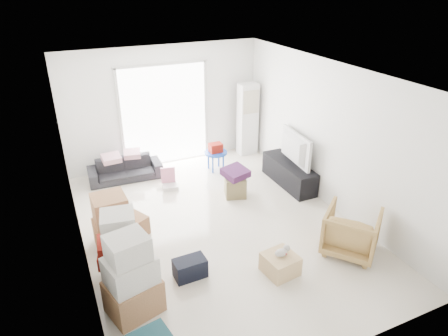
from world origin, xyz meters
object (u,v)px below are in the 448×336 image
(kids_table, at_px, (216,151))
(ottoman, at_px, (235,186))
(television, at_px, (290,159))
(sofa, at_px, (125,166))
(armchair, at_px, (352,229))
(wood_crate, at_px, (280,264))
(tv_console, at_px, (289,173))
(ac_tower, at_px, (248,119))

(kids_table, bearing_deg, ottoman, -95.11)
(television, relative_size, sofa, 0.73)
(kids_table, bearing_deg, armchair, -77.84)
(television, bearing_deg, wood_crate, 149.94)
(television, relative_size, wood_crate, 2.45)
(television, relative_size, kids_table, 1.75)
(tv_console, xyz_separation_m, kids_table, (-1.14, 1.26, 0.21))
(ac_tower, distance_m, sofa, 3.11)
(armchair, xyz_separation_m, ottoman, (-0.89, 2.37, -0.21))
(television, distance_m, sofa, 3.53)
(ac_tower, xyz_separation_m, tv_console, (0.05, -1.83, -0.63))
(tv_console, distance_m, armchair, 2.38)
(tv_console, xyz_separation_m, sofa, (-3.10, 1.68, 0.06))
(tv_console, bearing_deg, ac_tower, 91.57)
(tv_console, distance_m, sofa, 3.52)
(ac_tower, relative_size, television, 1.55)
(ac_tower, distance_m, armchair, 4.21)
(sofa, bearing_deg, wood_crate, -66.91)
(ac_tower, height_order, television, ac_tower)
(ac_tower, distance_m, tv_console, 1.93)
(tv_console, height_order, armchair, armchair)
(tv_console, height_order, wood_crate, tv_console)
(sofa, distance_m, armchair, 4.87)
(tv_console, xyz_separation_m, television, (0.00, 0.00, 0.32))
(tv_console, xyz_separation_m, ottoman, (-1.25, 0.03, -0.05))
(sofa, xyz_separation_m, ottoman, (1.85, -1.65, -0.10))
(ottoman, relative_size, wood_crate, 0.88)
(tv_console, bearing_deg, wood_crate, -125.29)
(tv_console, distance_m, ottoman, 1.25)
(ac_tower, height_order, ottoman, ac_tower)
(ac_tower, bearing_deg, kids_table, -152.68)
(ac_tower, height_order, wood_crate, ac_tower)
(sofa, distance_m, kids_table, 2.01)
(armchair, bearing_deg, tv_console, -47.53)
(sofa, xyz_separation_m, armchair, (2.74, -4.02, 0.11))
(ottoman, bearing_deg, ac_tower, 56.31)
(television, bearing_deg, kids_table, 47.18)
(armchair, bearing_deg, kids_table, -26.66)
(television, distance_m, ottoman, 1.30)
(television, bearing_deg, tv_console, 0.00)
(ottoman, bearing_deg, television, -1.38)
(tv_console, height_order, sofa, sofa)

